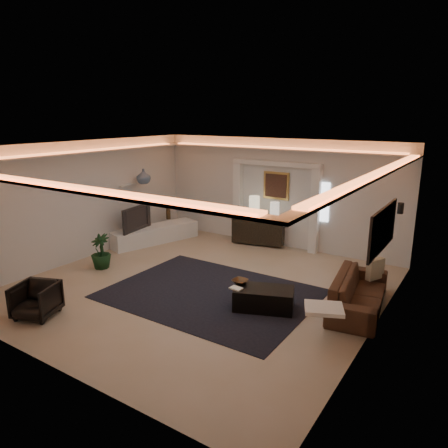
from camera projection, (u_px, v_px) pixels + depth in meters
The scene contains 33 objects.
floor at pixel (200, 286), 8.79m from camera, with size 7.00×7.00×0.00m, color #A08765.
ceiling at pixel (198, 146), 8.05m from camera, with size 7.00×7.00×0.00m, color white.
wall_back at pixel (276, 193), 11.26m from camera, with size 7.00×7.00×0.00m, color silver.
wall_front at pixel (44, 273), 5.58m from camera, with size 7.00×7.00×0.00m, color silver.
wall_left at pixel (85, 200), 10.27m from camera, with size 7.00×7.00×0.00m, color silver.
wall_right at pixel (379, 249), 6.57m from camera, with size 7.00×7.00×0.00m, color silver.
cove_soffit at pixel (199, 161), 8.12m from camera, with size 7.00×7.00×0.04m, color silver.
daylight_slit at pixel (324, 202), 10.55m from camera, with size 0.25×0.03×1.00m, color white.
area_rug at pixel (211, 294), 8.42m from camera, with size 4.00×3.00×0.01m, color black.
pilaster_left at pixel (238, 202), 11.87m from camera, with size 0.22×0.20×2.20m, color silver.
pilaster_right at pixel (315, 211), 10.66m from camera, with size 0.22×0.20×2.20m, color silver.
alcove_header at pixel (276, 163), 10.97m from camera, with size 2.52×0.20×0.12m, color silver.
painting_frame at pixel (276, 186), 11.18m from camera, with size 0.74×0.04×0.74m, color tan.
painting_canvas at pixel (276, 186), 11.16m from camera, with size 0.62×0.02×0.62m, color #4C2D1E.
art_panel_frame at pixel (383, 229), 6.77m from camera, with size 0.04×1.64×0.74m, color black.
art_panel_gold at pixel (381, 229), 6.78m from camera, with size 0.02×1.50×0.62m, color tan.
wall_sconce at pixel (401, 208), 8.36m from camera, with size 0.12×0.12×0.22m, color black.
wall_niche at pixel (128, 185), 11.32m from camera, with size 0.10×0.55×0.04m, color silver.
console at pixel (259, 230), 11.53m from camera, with size 1.42×0.44×0.71m, color black.
lamp_left at pixel (254, 207), 11.20m from camera, with size 0.28×0.28×0.63m, color #FFEDBB.
lamp_right at pixel (275, 210), 10.87m from camera, with size 0.24×0.24×0.54m, color beige.
media_ledge at pixel (155, 234), 11.78m from camera, with size 0.64×2.55×0.48m, color silver.
tv at pixel (133, 218), 11.27m from camera, with size 0.15×1.15×0.66m, color black.
figurine at pixel (168, 213), 12.47m from camera, with size 0.13×0.13×0.35m, color #46351F.
ginger_jar at pixel (143, 176), 11.33m from camera, with size 0.39×0.39×0.40m, color slate.
plant at pixel (101, 251), 9.73m from camera, with size 0.45×0.45×0.81m, color black.
sofa at pixel (359, 292), 7.73m from camera, with size 0.84×2.16×0.63m, color black.
throw_blanket at pixel (324, 309), 6.56m from camera, with size 0.59×0.48×0.06m, color beige.
throw_pillow at pixel (375, 269), 8.23m from camera, with size 0.12×0.41×0.41m, color tan.
coffee_table at pixel (264, 299), 7.71m from camera, with size 1.08×0.59×0.40m, color #2F231D.
bowl at pixel (240, 281), 7.90m from camera, with size 0.29×0.29×0.07m, color #432A16.
magazine at pixel (236, 288), 7.64m from camera, with size 0.22×0.16×0.03m, color white.
armchair at pixel (36, 300), 7.40m from camera, with size 0.67×0.69×0.63m, color black.
Camera 1 is at (4.87, -6.58, 3.50)m, focal length 33.54 mm.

